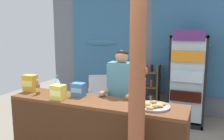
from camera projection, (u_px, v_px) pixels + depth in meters
The scene contains 14 objects.
ground_plane at pixel (108, 140), 4.09m from camera, with size 7.92×7.92×0.00m, color gray.
back_wall_curtained at pixel (141, 47), 5.53m from camera, with size 4.73×0.22×2.87m.
stall_counter at pixel (92, 129), 3.18m from camera, with size 2.45×0.55×0.92m.
timber_post at pixel (137, 84), 2.47m from camera, with size 0.20×0.18×2.74m.
drink_fridge at pixel (188, 74), 4.64m from camera, with size 0.68×0.69×1.87m.
bottle_shelf_rack at pixel (148, 88), 5.29m from camera, with size 0.48×0.28×1.11m.
plastic_lawn_chair at pixel (98, 92), 5.26m from camera, with size 0.60×0.60×0.86m.
shopkeeper at pixel (121, 89), 3.55m from camera, with size 0.48×0.42×1.58m.
soda_bottle_water at pixel (57, 87), 3.45m from camera, with size 0.09×0.09×0.29m.
soda_bottle_iced_tea at pixel (38, 88), 3.50m from camera, with size 0.06×0.06×0.23m.
snack_box_choco_powder at pixel (30, 83), 3.68m from camera, with size 0.21×0.14×0.25m.
snack_box_instant_noodle at pixel (58, 92), 3.24m from camera, with size 0.18×0.15×0.20m.
snack_box_biscuit at pixel (78, 90), 3.40m from camera, with size 0.19×0.13×0.19m.
pastry_tray at pixel (154, 106), 2.91m from camera, with size 0.40×0.40×0.07m.
Camera 1 is at (1.53, -2.29, 1.87)m, focal length 38.18 mm.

